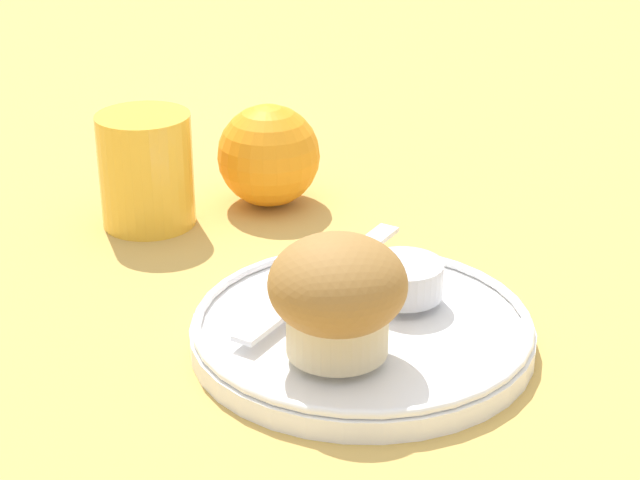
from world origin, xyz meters
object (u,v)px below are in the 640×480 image
object	(u,v)px
muffin	(338,295)
orange_fruit	(269,155)
juice_glass	(146,170)
butter_knife	(328,277)

from	to	relation	value
muffin	orange_fruit	world-z (taller)	muffin
orange_fruit	juice_glass	size ratio (longest dim) A/B	0.94
muffin	orange_fruit	bearing A→B (deg)	74.30
juice_glass	muffin	bearing A→B (deg)	-84.42
butter_knife	juice_glass	size ratio (longest dim) A/B	1.91
muffin	juice_glass	size ratio (longest dim) A/B	0.90
muffin	juice_glass	distance (m)	0.27
orange_fruit	butter_knife	bearing A→B (deg)	-101.74
juice_glass	butter_knife	bearing A→B (deg)	-71.25
juice_glass	orange_fruit	bearing A→B (deg)	-3.07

